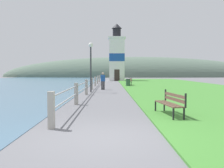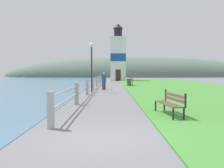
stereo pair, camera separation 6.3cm
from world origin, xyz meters
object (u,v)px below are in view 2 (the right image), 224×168
at_px(lighthouse, 117,56).
at_px(park_bench_near, 170,102).
at_px(trash_bin, 128,83).
at_px(lamp_post, 91,58).
at_px(person_strolling, 103,80).
at_px(park_bench_midway, 130,81).

bearing_deg(lighthouse, park_bench_near, -88.23).
height_order(lighthouse, trash_bin, lighthouse).
bearing_deg(lamp_post, lighthouse, 83.79).
distance_m(park_bench_near, trash_bin, 18.44).
xyz_separation_m(lighthouse, trash_bin, (0.83, -17.14, -3.96)).
distance_m(person_strolling, trash_bin, 5.61).
bearing_deg(person_strolling, trash_bin, -39.27).
bearing_deg(trash_bin, lighthouse, 92.77).
xyz_separation_m(park_bench_near, lighthouse, (-1.10, 35.59, 3.84)).
bearing_deg(person_strolling, lighthouse, -15.74).
bearing_deg(lamp_post, park_bench_near, -70.57).
distance_m(lighthouse, lamp_post, 25.01).
xyz_separation_m(park_bench_midway, lamp_post, (-3.84, -9.41, 2.20)).
height_order(park_bench_near, lighthouse, lighthouse).
xyz_separation_m(park_bench_midway, lighthouse, (-1.14, 15.40, 3.84)).
xyz_separation_m(person_strolling, lamp_post, (-0.88, -2.73, 1.88)).
relative_size(park_bench_midway, person_strolling, 1.12).
bearing_deg(trash_bin, person_strolling, -118.23).
bearing_deg(lamp_post, person_strolling, 72.09).
xyz_separation_m(park_bench_near, person_strolling, (-2.92, 13.51, 0.31)).
height_order(park_bench_midway, trash_bin, park_bench_midway).
height_order(lighthouse, lamp_post, lighthouse).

